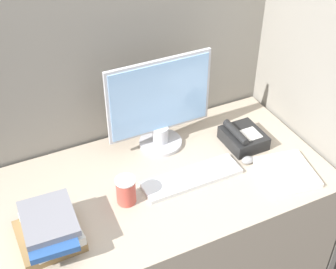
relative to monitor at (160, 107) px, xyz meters
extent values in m
cube|color=gray|center=(-0.11, 0.20, -0.14)|extent=(1.92, 0.04, 1.61)
cube|color=gray|center=(0.69, -0.21, -0.14)|extent=(0.04, 0.86, 1.61)
cube|color=tan|center=(-0.11, -0.24, -0.58)|extent=(1.52, 0.80, 0.73)
cylinder|color=#B7B7BC|center=(0.00, 0.00, -0.21)|extent=(0.21, 0.21, 0.02)
cylinder|color=#B7B7BC|center=(0.00, 0.00, -0.16)|extent=(0.08, 0.08, 0.08)
cube|color=#B7B7BC|center=(0.00, 0.00, 0.06)|extent=(0.52, 0.02, 0.38)
cube|color=#8CB7E5|center=(0.00, -0.01, 0.06)|extent=(0.49, 0.01, 0.35)
cube|color=silver|center=(0.02, -0.29, -0.21)|extent=(0.46, 0.13, 0.02)
ellipsoid|color=gray|center=(0.31, -0.31, -0.20)|extent=(0.06, 0.04, 0.03)
cylinder|color=#BF4C3F|center=(-0.30, -0.29, -0.16)|extent=(0.08, 0.08, 0.12)
cylinder|color=white|center=(-0.30, -0.29, -0.10)|extent=(0.09, 0.09, 0.01)
cube|color=olive|center=(-0.64, -0.35, -0.20)|extent=(0.24, 0.25, 0.04)
cube|color=silver|center=(-0.63, -0.36, -0.16)|extent=(0.21, 0.26, 0.04)
cube|color=#264C8C|center=(-0.64, -0.37, -0.12)|extent=(0.20, 0.31, 0.03)
cube|color=slate|center=(-0.63, -0.36, -0.10)|extent=(0.21, 0.25, 0.03)
cube|color=black|center=(0.37, -0.18, -0.18)|extent=(0.18, 0.20, 0.07)
cube|color=white|center=(0.39, -0.20, -0.15)|extent=(0.08, 0.09, 0.00)
cylinder|color=black|center=(0.32, -0.18, -0.13)|extent=(0.04, 0.18, 0.04)
cube|color=white|center=(0.42, -0.45, -0.21)|extent=(0.28, 0.29, 0.02)
camera|label=1|loc=(-0.75, -1.64, 1.23)|focal=50.00mm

